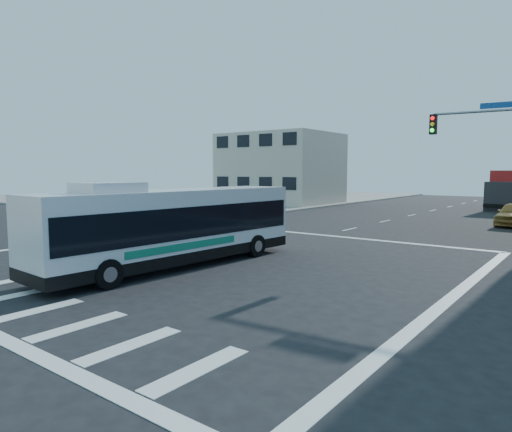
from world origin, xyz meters
The scene contains 6 objects.
ground centered at (0.00, 0.00, 0.00)m, with size 120.00×120.00×0.00m, color black.
sidewalk_nw centered at (-35.00, 35.00, 0.07)m, with size 50.00×50.00×0.15m, color gray.
building_west centered at (-17.02, 29.98, 4.01)m, with size 12.06×10.06×8.00m.
signal_mast_ne centered at (9.08, 10.62, 4.98)m, with size 7.91×1.13×8.07m.
transit_bus centered at (-0.34, -1.83, 1.64)m, with size 3.03×11.41×3.34m.
box_truck centered at (5.44, 36.79, 1.85)m, with size 2.84×8.58×3.82m.
Camera 1 is at (12.88, -13.89, 3.72)m, focal length 32.00 mm.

